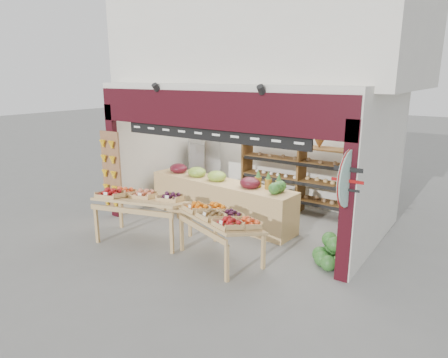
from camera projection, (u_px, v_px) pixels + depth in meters
ground at (237, 226)px, 8.95m from camera, size 60.00×60.00×0.00m
shop_structure at (276, 47)px, 9.25m from camera, size 6.36×5.12×5.40m
banana_board at (111, 172)px, 9.24m from camera, size 0.60×0.15×1.80m
gift_sign at (348, 179)px, 6.09m from camera, size 0.04×0.93×0.92m
back_shelving at (302, 167)px, 9.60m from camera, size 3.13×0.51×1.92m
refrigerator at (205, 167)px, 11.08m from camera, size 0.69×0.69×1.61m
cardboard_stack at (195, 195)px, 10.50m from camera, size 0.99×0.72×0.63m
mid_counter at (220, 199)px, 9.22m from camera, size 3.79×1.04×1.16m
display_table_left at (139, 198)px, 8.11m from camera, size 1.98×1.45×1.11m
display_table_right at (220, 218)px, 7.14m from camera, size 1.81×1.38×1.02m
watermelon_pile at (332, 255)px, 7.06m from camera, size 0.74×0.70×0.54m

